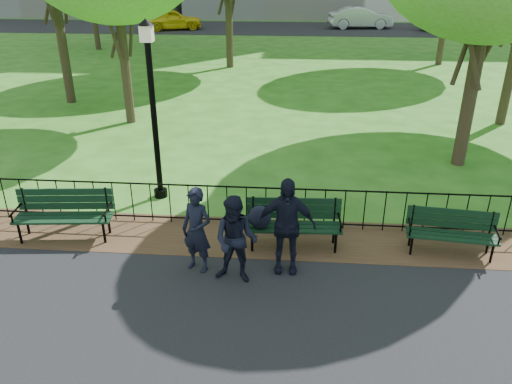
# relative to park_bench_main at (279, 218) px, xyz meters

# --- Properties ---
(ground) EXTENTS (120.00, 120.00, 0.00)m
(ground) POSITION_rel_park_bench_main_xyz_m (-0.50, -1.19, -0.64)
(ground) COLOR #285C18
(dirt_strip) EXTENTS (60.00, 1.60, 0.01)m
(dirt_strip) POSITION_rel_park_bench_main_xyz_m (-0.50, 0.31, -0.63)
(dirt_strip) COLOR #372016
(dirt_strip) RESTS_ON ground
(far_street) EXTENTS (70.00, 9.00, 0.01)m
(far_street) POSITION_rel_park_bench_main_xyz_m (-0.50, 33.81, -0.63)
(far_street) COLOR black
(far_street) RESTS_ON ground
(iron_fence) EXTENTS (24.06, 0.06, 1.00)m
(iron_fence) POSITION_rel_park_bench_main_xyz_m (-0.50, 0.81, -0.14)
(iron_fence) COLOR black
(iron_fence) RESTS_ON ground
(park_bench_main) EXTENTS (1.83, 0.64, 1.03)m
(park_bench_main) POSITION_rel_park_bench_main_xyz_m (0.00, 0.00, 0.00)
(park_bench_main) COLOR black
(park_bench_main) RESTS_ON ground
(park_bench_left_a) EXTENTS (1.92, 0.77, 1.06)m
(park_bench_left_a) POSITION_rel_park_bench_main_xyz_m (-4.23, 0.08, -0.03)
(park_bench_left_a) COLOR black
(park_bench_left_a) RESTS_ON ground
(park_bench_right_a) EXTENTS (1.67, 0.69, 0.92)m
(park_bench_right_a) POSITION_rel_park_bench_main_xyz_m (3.22, 0.09, -0.11)
(park_bench_right_a) COLOR black
(park_bench_right_a) RESTS_ON ground
(lamppost) EXTENTS (0.36, 0.36, 3.98)m
(lamppost) POSITION_rel_park_bench_main_xyz_m (-2.85, 2.05, 1.53)
(lamppost) COLOR black
(lamppost) RESTS_ON ground
(person_left) EXTENTS (0.67, 0.56, 1.57)m
(person_left) POSITION_rel_park_bench_main_xyz_m (-1.39, -0.87, 0.16)
(person_left) COLOR black
(person_left) RESTS_ON asphalt_path
(person_mid) EXTENTS (0.82, 0.52, 1.58)m
(person_mid) POSITION_rel_park_bench_main_xyz_m (-0.67, -1.16, 0.16)
(person_mid) COLOR black
(person_mid) RESTS_ON asphalt_path
(person_right) EXTENTS (1.05, 0.44, 1.77)m
(person_right) POSITION_rel_park_bench_main_xyz_m (0.15, -0.76, 0.26)
(person_right) COLOR black
(person_right) RESTS_ON asphalt_path
(taxi) EXTENTS (5.02, 3.46, 1.59)m
(taxi) POSITION_rel_park_bench_main_xyz_m (-9.72, 32.00, 0.16)
(taxi) COLOR yellow
(taxi) RESTS_ON far_street
(sedan_silver) EXTENTS (5.20, 2.38, 1.65)m
(sedan_silver) POSITION_rel_park_bench_main_xyz_m (5.10, 34.15, 0.20)
(sedan_silver) COLOR #B5B9BE
(sedan_silver) RESTS_ON far_street
(sedan_dark) EXTENTS (5.22, 2.90, 1.43)m
(sedan_dark) POSITION_rel_park_bench_main_xyz_m (11.96, 32.85, 0.09)
(sedan_dark) COLOR black
(sedan_dark) RESTS_ON far_street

